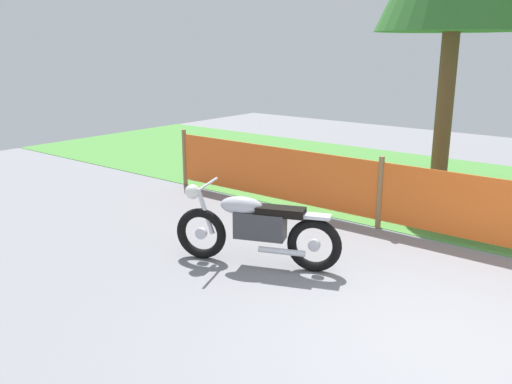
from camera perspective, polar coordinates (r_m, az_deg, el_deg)
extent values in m
cube|color=gray|center=(5.22, 20.57, -15.01)|extent=(24.00, 24.00, 0.02)
cylinder|color=olive|center=(10.10, -7.57, 3.63)|extent=(0.08, 0.08, 1.05)
cylinder|color=olive|center=(7.81, 12.99, -0.08)|extent=(0.08, 0.08, 1.05)
cube|color=orange|center=(8.80, 1.40, 2.17)|extent=(3.87, 0.02, 0.85)
cylinder|color=brown|center=(9.58, 19.27, 7.46)|extent=(0.28, 0.28, 2.76)
torus|color=black|center=(6.62, -5.83, -4.39)|extent=(0.63, 0.34, 0.64)
cylinder|color=silver|center=(6.62, -5.83, -4.39)|extent=(0.15, 0.11, 0.14)
torus|color=black|center=(6.25, 6.19, -5.63)|extent=(0.63, 0.34, 0.64)
cylinder|color=silver|center=(6.25, 6.19, -5.63)|extent=(0.15, 0.11, 0.14)
cube|color=#38383D|center=(6.33, 0.43, -3.53)|extent=(0.65, 0.45, 0.32)
ellipsoid|color=#B7B7C1|center=(6.32, -1.56, -1.45)|extent=(0.57, 0.42, 0.22)
cube|color=black|center=(6.21, 2.66, -2.08)|extent=(0.60, 0.41, 0.10)
cube|color=silver|center=(6.13, 6.28, -2.57)|extent=(0.39, 0.28, 0.04)
cylinder|color=silver|center=(6.51, -5.41, -2.04)|extent=(0.24, 0.14, 0.57)
sphere|color=white|center=(6.51, -6.77, 0.02)|extent=(0.23, 0.23, 0.18)
cylinder|color=silver|center=(6.40, -5.15, 0.84)|extent=(0.25, 0.57, 0.03)
cylinder|color=silver|center=(6.21, 2.74, -6.31)|extent=(0.54, 0.27, 0.07)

